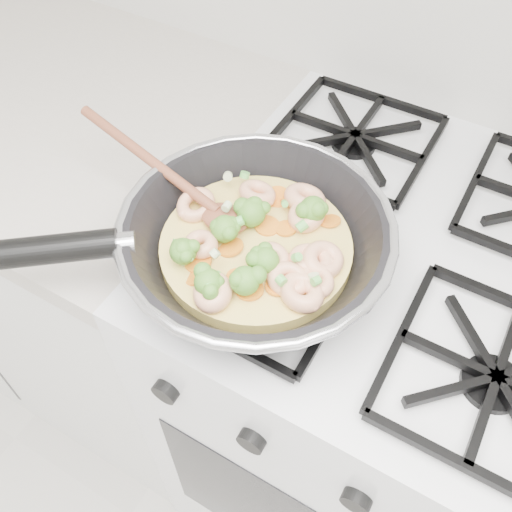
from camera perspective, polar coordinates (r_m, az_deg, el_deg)
The scene contains 3 objects.
stove at distance 1.15m, azimuth 10.75°, elevation -13.09°, with size 0.60×0.60×0.92m.
counter_left at distance 1.44m, azimuth -19.65°, elevation 1.87°, with size 1.00×0.60×0.90m.
skillet at distance 0.68m, azimuth -0.38°, elevation 1.55°, with size 0.47×0.39×0.09m.
Camera 1 is at (0.06, 1.18, 1.48)m, focal length 39.26 mm.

